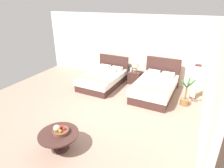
% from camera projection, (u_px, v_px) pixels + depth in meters
% --- Properties ---
extents(ground_plane, '(9.26, 9.83, 0.02)m').
position_uv_depth(ground_plane, '(108.00, 111.00, 6.27)').
color(ground_plane, gray).
extents(wall_back, '(9.26, 0.12, 2.82)m').
position_uv_depth(wall_back, '(139.00, 48.00, 8.28)').
color(wall_back, silver).
rests_on(wall_back, ground).
extents(wall_side_right, '(0.12, 5.43, 2.82)m').
position_uv_depth(wall_side_right, '(212.00, 81.00, 4.93)').
color(wall_side_right, silver).
rests_on(wall_side_right, ground).
extents(bed_near_window, '(1.47, 2.18, 1.06)m').
position_uv_depth(bed_near_window, '(103.00, 79.00, 8.08)').
color(bed_near_window, '#412622').
rests_on(bed_near_window, ground).
extents(bed_near_corner, '(1.45, 2.26, 1.21)m').
position_uv_depth(bed_near_corner, '(155.00, 87.00, 7.21)').
color(bed_near_corner, '#412622').
rests_on(bed_near_corner, ground).
extents(nightstand, '(0.51, 0.45, 0.52)m').
position_uv_depth(nightstand, '(134.00, 78.00, 8.26)').
color(nightstand, '#412622').
rests_on(nightstand, ground).
extents(table_lamp, '(0.28, 0.28, 0.41)m').
position_uv_depth(table_lamp, '(135.00, 66.00, 8.07)').
color(table_lamp, tan).
rests_on(table_lamp, nightstand).
extents(vase, '(0.09, 0.09, 0.18)m').
position_uv_depth(vase, '(131.00, 70.00, 8.15)').
color(vase, '#A9C4CC').
rests_on(vase, nightstand).
extents(coffee_table, '(0.95, 0.95, 0.45)m').
position_uv_depth(coffee_table, '(59.00, 136.00, 4.54)').
color(coffee_table, '#412622').
rests_on(coffee_table, ground).
extents(fruit_bowl, '(0.39, 0.39, 0.22)m').
position_uv_depth(fruit_bowl, '(60.00, 130.00, 4.50)').
color(fruit_bowl, brown).
rests_on(fruit_bowl, coffee_table).
extents(floor_lamp_corner, '(0.21, 0.21, 1.27)m').
position_uv_depth(floor_lamp_corner, '(195.00, 82.00, 6.90)').
color(floor_lamp_corner, '#462127').
rests_on(floor_lamp_corner, ground).
extents(potted_palm, '(0.51, 0.57, 1.00)m').
position_uv_depth(potted_palm, '(185.00, 97.00, 6.53)').
color(potted_palm, brown).
rests_on(potted_palm, ground).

